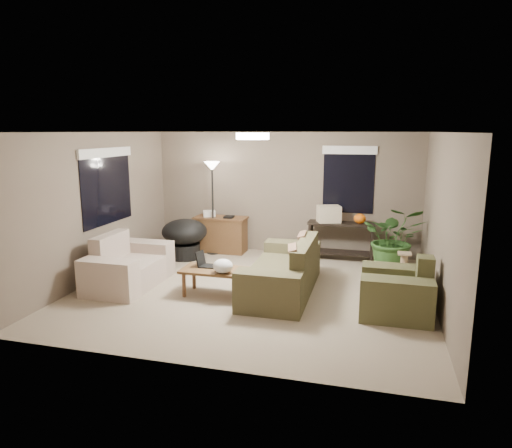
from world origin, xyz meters
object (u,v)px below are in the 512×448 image
(armchair, at_px, (397,293))
(coffee_table, at_px, (214,273))
(main_sofa, at_px, (284,274))
(loveseat, at_px, (128,267))
(desk, at_px, (221,234))
(papasan_chair, at_px, (185,236))
(houseplant, at_px, (394,246))
(cat_scratching_post, at_px, (404,269))
(floor_lamp, at_px, (212,177))
(console_table, at_px, (341,238))

(armchair, distance_m, coffee_table, 2.72)
(main_sofa, xyz_separation_m, loveseat, (-2.58, -0.33, 0.00))
(desk, bearing_deg, loveseat, -108.33)
(main_sofa, relative_size, loveseat, 1.38)
(papasan_chair, relative_size, houseplant, 0.91)
(armchair, relative_size, cat_scratching_post, 2.00)
(loveseat, height_order, desk, loveseat)
(desk, bearing_deg, cat_scratching_post, -15.97)
(floor_lamp, xyz_separation_m, cat_scratching_post, (3.76, -0.89, -1.38))
(coffee_table, height_order, cat_scratching_post, cat_scratching_post)
(loveseat, bearing_deg, floor_lamp, 73.17)
(coffee_table, height_order, floor_lamp, floor_lamp)
(armchair, xyz_separation_m, desk, (-3.48, 2.54, 0.08))
(houseplant, bearing_deg, armchair, -90.22)
(main_sofa, bearing_deg, houseplant, 43.72)
(console_table, distance_m, cat_scratching_post, 1.59)
(desk, relative_size, houseplant, 0.91)
(armchair, distance_m, floor_lamp, 4.51)
(loveseat, bearing_deg, coffee_table, -3.26)
(console_table, bearing_deg, loveseat, -143.41)
(loveseat, relative_size, cat_scratching_post, 3.20)
(console_table, height_order, floor_lamp, floor_lamp)
(loveseat, xyz_separation_m, floor_lamp, (0.68, 2.26, 1.30))
(desk, distance_m, cat_scratching_post, 3.79)
(cat_scratching_post, bearing_deg, armchair, -96.34)
(main_sofa, height_order, floor_lamp, floor_lamp)
(coffee_table, distance_m, cat_scratching_post, 3.24)
(desk, distance_m, houseplant, 3.52)
(papasan_chair, height_order, houseplant, houseplant)
(loveseat, distance_m, armchair, 4.28)
(armchair, relative_size, coffee_table, 1.00)
(main_sofa, xyz_separation_m, console_table, (0.71, 2.12, 0.14))
(coffee_table, distance_m, console_table, 3.08)
(loveseat, bearing_deg, desk, 71.67)
(coffee_table, xyz_separation_m, floor_lamp, (-0.87, 2.35, 1.24))
(armchair, height_order, coffee_table, armchair)
(papasan_chair, distance_m, cat_scratching_post, 4.20)
(loveseat, bearing_deg, papasan_chair, 81.18)
(cat_scratching_post, bearing_deg, floor_lamp, 166.65)
(cat_scratching_post, bearing_deg, main_sofa, -150.80)
(papasan_chair, xyz_separation_m, houseplant, (4.01, 0.22, 0.00))
(loveseat, bearing_deg, houseplant, 24.51)
(main_sofa, height_order, cat_scratching_post, main_sofa)
(loveseat, relative_size, houseplant, 1.33)
(armchair, bearing_deg, loveseat, 178.19)
(console_table, height_order, cat_scratching_post, console_table)
(main_sofa, relative_size, cat_scratching_post, 4.40)
(desk, bearing_deg, main_sofa, -49.37)
(houseplant, relative_size, cat_scratching_post, 2.41)
(floor_lamp, bearing_deg, loveseat, -106.83)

